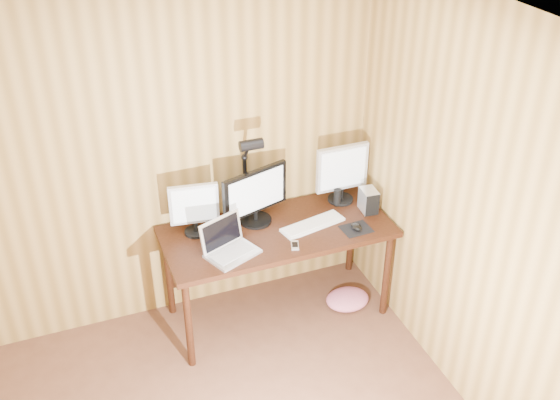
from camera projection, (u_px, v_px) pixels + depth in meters
room_shell at (209, 379)px, 2.72m from camera, size 4.00×4.00×4.00m
desk at (274, 238)px, 4.69m from camera, size 1.60×0.70×0.75m
monitor_center at (255, 196)px, 4.54m from camera, size 0.51×0.23×0.41m
monitor_left at (194, 208)px, 4.42m from camera, size 0.34×0.16×0.38m
monitor_right at (342, 172)px, 4.77m from camera, size 0.40×0.19×0.45m
laptop at (228, 245)px, 4.31m from camera, size 0.40×0.36×0.24m
keyboard at (313, 224)px, 4.60m from camera, size 0.49×0.24×0.02m
mousepad at (356, 229)px, 4.57m from camera, size 0.21×0.18×0.00m
mouse at (356, 226)px, 4.56m from camera, size 0.08×0.11×0.04m
hard_drive at (369, 200)px, 4.73m from camera, size 0.12×0.16×0.17m
phone at (295, 245)px, 4.39m from camera, size 0.08×0.11×0.01m
speaker at (337, 197)px, 4.81m from camera, size 0.05×0.05×0.13m
desk_lamp at (248, 165)px, 4.48m from camera, size 0.16×0.23×0.69m
fabric_pile at (347, 299)px, 5.00m from camera, size 0.41×0.37×0.11m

